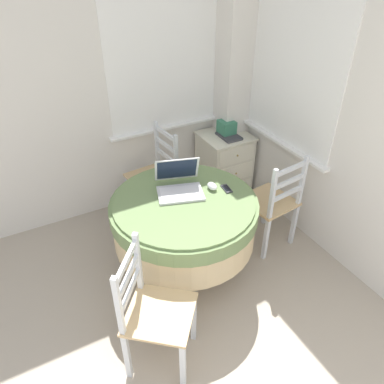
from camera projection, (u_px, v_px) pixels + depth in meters
The scene contains 11 objects.
corner_room_shell at pixel (244, 123), 2.61m from camera, with size 4.13×5.20×2.55m.
round_dining_table at pixel (184, 218), 2.90m from camera, with size 1.13×1.13×0.72m.
laptop at pixel (179, 185), 2.89m from camera, with size 0.43×0.42×0.24m.
computer_mouse at pixel (212, 186), 2.92m from camera, with size 0.06×0.10×0.05m.
cell_phone at pixel (227, 189), 2.92m from camera, with size 0.07×0.12×0.01m.
dining_chair_near_back_window at pixel (155, 176), 3.60m from camera, with size 0.45×0.44×0.91m.
dining_chair_near_right_window at pixel (272, 203), 3.24m from camera, with size 0.45×0.45×0.91m.
dining_chair_camera_near at pixel (153, 312), 2.30m from camera, with size 0.57×0.57×0.91m.
corner_cabinet at pixel (224, 163), 4.05m from camera, with size 0.50×0.49×0.65m.
storage_box at pixel (227, 128), 3.83m from camera, with size 0.15×0.16×0.15m.
book_on_cabinet at pixel (229, 136), 3.82m from camera, with size 0.18×0.25×0.02m.
Camera 1 is at (-0.37, 0.14, 2.37)m, focal length 35.00 mm.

